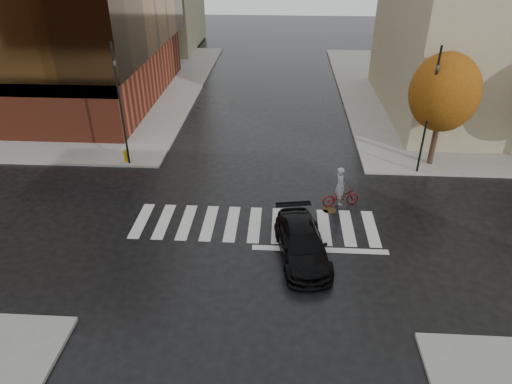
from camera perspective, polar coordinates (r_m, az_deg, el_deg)
ground at (r=21.45m, az=-0.24°, el=-4.83°), size 120.00×120.00×0.00m
sidewalk_nw at (r=46.09m, az=-26.00°, el=11.86°), size 30.00×30.00×0.15m
crosswalk at (r=21.86m, az=-0.16°, el=-4.07°), size 12.00×3.00×0.01m
tree_ne_a at (r=27.58m, az=22.49°, el=11.41°), size 3.80×3.80×6.50m
sedan at (r=19.58m, az=5.76°, el=-6.40°), size 2.69×5.02×1.38m
cyclist at (r=23.33m, az=10.52°, el=-0.11°), size 2.01×1.13×2.16m
traffic_light_nw at (r=26.75m, az=-16.70°, el=11.12°), size 0.22×0.20×7.02m
traffic_light_ne at (r=26.37m, az=20.94°, el=10.20°), size 0.21×0.22×7.07m
fire_hydrant at (r=28.28m, az=-15.98°, el=4.51°), size 0.29×0.29×0.81m
manhole at (r=23.22m, az=9.14°, el=-2.24°), size 0.91×0.91×0.01m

